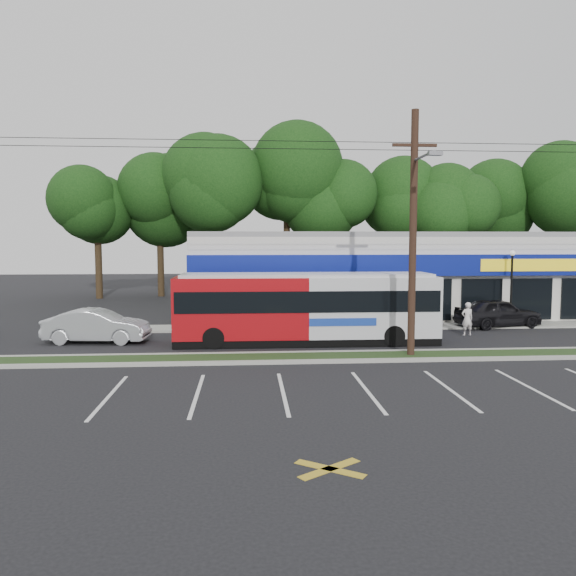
# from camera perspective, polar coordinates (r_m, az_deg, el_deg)

# --- Properties ---
(ground) EXTENTS (120.00, 120.00, 0.00)m
(ground) POSITION_cam_1_polar(r_m,az_deg,el_deg) (22.21, 5.59, -7.66)
(ground) COLOR black
(ground) RESTS_ON ground
(grass_strip) EXTENTS (40.00, 1.60, 0.12)m
(grass_strip) POSITION_cam_1_polar(r_m,az_deg,el_deg) (23.16, 5.17, -6.98)
(grass_strip) COLOR #1E3716
(grass_strip) RESTS_ON ground
(curb_south) EXTENTS (40.00, 0.25, 0.14)m
(curb_south) POSITION_cam_1_polar(r_m,az_deg,el_deg) (22.34, 5.52, -7.40)
(curb_south) COLOR #9E9E93
(curb_south) RESTS_ON ground
(curb_north) EXTENTS (40.00, 0.25, 0.14)m
(curb_north) POSITION_cam_1_polar(r_m,az_deg,el_deg) (23.98, 4.84, -6.55)
(curb_north) COLOR #9E9E93
(curb_north) RESTS_ON ground
(sidewalk) EXTENTS (32.00, 2.20, 0.10)m
(sidewalk) POSITION_cam_1_polar(r_m,az_deg,el_deg) (31.95, 11.71, -3.80)
(sidewalk) COLOR #9E9E93
(sidewalk) RESTS_ON ground
(strip_mall) EXTENTS (25.00, 12.55, 5.30)m
(strip_mall) POSITION_cam_1_polar(r_m,az_deg,el_deg) (38.46, 9.68, 1.59)
(strip_mall) COLOR beige
(strip_mall) RESTS_ON ground
(utility_pole) EXTENTS (50.00, 2.77, 10.00)m
(utility_pole) POSITION_cam_1_polar(r_m,az_deg,el_deg) (23.24, 12.25, 6.25)
(utility_pole) COLOR black
(utility_pole) RESTS_ON ground
(lamp_post) EXTENTS (0.30, 0.30, 4.25)m
(lamp_post) POSITION_cam_1_polar(r_m,az_deg,el_deg) (33.63, 21.77, 0.88)
(lamp_post) COLOR black
(lamp_post) RESTS_ON ground
(tree_line) EXTENTS (46.76, 6.76, 11.83)m
(tree_line) POSITION_cam_1_polar(r_m,az_deg,el_deg) (48.12, 5.11, 9.16)
(tree_line) COLOR black
(tree_line) RESTS_ON ground
(metrobus) EXTENTS (12.21, 2.65, 3.28)m
(metrobus) POSITION_cam_1_polar(r_m,az_deg,el_deg) (26.19, 1.89, -1.87)
(metrobus) COLOR #9C0C11
(metrobus) RESTS_ON ground
(car_dark) EXTENTS (5.04, 2.77, 1.63)m
(car_dark) POSITION_cam_1_polar(r_m,az_deg,el_deg) (33.16, 20.54, -2.36)
(car_dark) COLOR black
(car_dark) RESTS_ON ground
(car_silver) EXTENTS (4.92, 2.08, 1.58)m
(car_silver) POSITION_cam_1_polar(r_m,az_deg,el_deg) (27.90, -18.85, -3.67)
(car_silver) COLOR #A1A4A8
(car_silver) RESTS_ON ground
(pedestrian_a) EXTENTS (0.66, 0.47, 1.69)m
(pedestrian_a) POSITION_cam_1_polar(r_m,az_deg,el_deg) (29.84, 17.74, -3.00)
(pedestrian_a) COLOR white
(pedestrian_a) RESTS_ON ground
(pedestrian_b) EXTENTS (0.99, 0.83, 1.84)m
(pedestrian_b) POSITION_cam_1_polar(r_m,az_deg,el_deg) (30.98, 10.26, -2.42)
(pedestrian_b) COLOR #B7AFA4
(pedestrian_b) RESTS_ON ground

